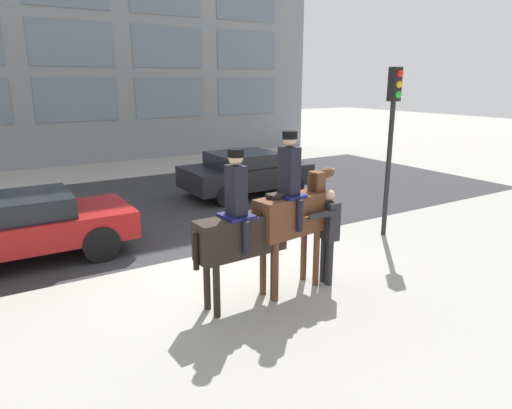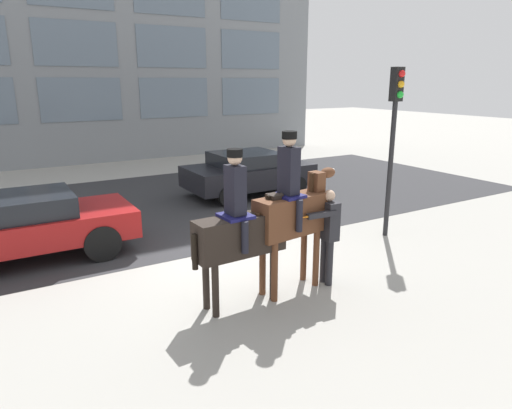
{
  "view_description": "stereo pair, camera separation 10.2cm",
  "coord_description": "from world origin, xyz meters",
  "px_view_note": "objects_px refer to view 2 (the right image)",
  "views": [
    {
      "loc": [
        -3.78,
        -7.66,
        3.5
      ],
      "look_at": [
        0.25,
        -1.07,
        1.4
      ],
      "focal_mm": 32.0,
      "sensor_mm": 36.0,
      "label": 1
    },
    {
      "loc": [
        -3.69,
        -7.71,
        3.5
      ],
      "look_at": [
        0.25,
        -1.07,
        1.4
      ],
      "focal_mm": 32.0,
      "sensor_mm": 36.0,
      "label": 2
    }
  ],
  "objects_px": {
    "traffic_light": "(394,125)",
    "pedestrian_bystander": "(328,230)",
    "mounted_horse_companion": "(292,210)",
    "street_car_near_lane": "(22,225)",
    "street_car_far_lane": "(248,172)",
    "mounted_horse_lead": "(241,230)"
  },
  "relations": [
    {
      "from": "mounted_horse_lead",
      "to": "traffic_light",
      "type": "xyz_separation_m",
      "value": [
        4.53,
        1.23,
        1.3
      ]
    },
    {
      "from": "mounted_horse_companion",
      "to": "street_car_far_lane",
      "type": "bearing_deg",
      "value": 58.74
    },
    {
      "from": "pedestrian_bystander",
      "to": "street_car_far_lane",
      "type": "height_order",
      "value": "pedestrian_bystander"
    },
    {
      "from": "traffic_light",
      "to": "pedestrian_bystander",
      "type": "bearing_deg",
      "value": -155.08
    },
    {
      "from": "mounted_horse_companion",
      "to": "street_car_near_lane",
      "type": "distance_m",
      "value": 5.46
    },
    {
      "from": "traffic_light",
      "to": "mounted_horse_lead",
      "type": "bearing_deg",
      "value": -164.78
    },
    {
      "from": "mounted_horse_companion",
      "to": "street_car_far_lane",
      "type": "relative_size",
      "value": 0.7
    },
    {
      "from": "street_car_near_lane",
      "to": "traffic_light",
      "type": "relative_size",
      "value": 1.11
    },
    {
      "from": "mounted_horse_companion",
      "to": "traffic_light",
      "type": "relative_size",
      "value": 0.72
    },
    {
      "from": "traffic_light",
      "to": "street_car_near_lane",
      "type": "bearing_deg",
      "value": 160.32
    },
    {
      "from": "street_car_near_lane",
      "to": "pedestrian_bystander",
      "type": "bearing_deg",
      "value": -41.58
    },
    {
      "from": "mounted_horse_companion",
      "to": "street_car_near_lane",
      "type": "relative_size",
      "value": 0.65
    },
    {
      "from": "mounted_horse_companion",
      "to": "traffic_light",
      "type": "distance_m",
      "value": 3.92
    },
    {
      "from": "mounted_horse_companion",
      "to": "pedestrian_bystander",
      "type": "xyz_separation_m",
      "value": [
        0.66,
        -0.13,
        -0.41
      ]
    },
    {
      "from": "mounted_horse_lead",
      "to": "mounted_horse_companion",
      "type": "height_order",
      "value": "mounted_horse_companion"
    },
    {
      "from": "pedestrian_bystander",
      "to": "traffic_light",
      "type": "bearing_deg",
      "value": -151.68
    },
    {
      "from": "pedestrian_bystander",
      "to": "street_car_far_lane",
      "type": "distance_m",
      "value": 6.76
    },
    {
      "from": "traffic_light",
      "to": "mounted_horse_companion",
      "type": "bearing_deg",
      "value": -161.14
    },
    {
      "from": "mounted_horse_lead",
      "to": "street_car_near_lane",
      "type": "height_order",
      "value": "mounted_horse_lead"
    },
    {
      "from": "street_car_near_lane",
      "to": "traffic_light",
      "type": "xyz_separation_m",
      "value": [
        7.37,
        -2.64,
        1.82
      ]
    },
    {
      "from": "pedestrian_bystander",
      "to": "street_car_near_lane",
      "type": "height_order",
      "value": "pedestrian_bystander"
    },
    {
      "from": "mounted_horse_lead",
      "to": "street_car_far_lane",
      "type": "distance_m",
      "value": 7.35
    }
  ]
}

